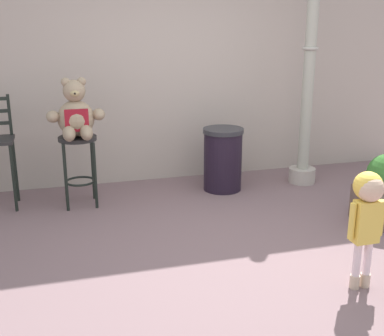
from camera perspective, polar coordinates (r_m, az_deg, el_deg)
ground_plane at (r=4.28m, az=4.85°, el=-9.67°), size 24.00×24.00×0.00m
building_wall at (r=6.07m, az=-2.68°, el=16.07°), size 6.57×0.30×3.67m
bar_stool_with_teddy at (r=5.28m, az=-13.05°, el=1.34°), size 0.40×0.40×0.75m
teddy_bear at (r=5.15m, az=-13.35°, el=5.91°), size 0.59×0.53×0.61m
child_walking at (r=3.69m, az=19.73°, el=-4.11°), size 0.28×0.23×0.89m
trash_bin at (r=5.68m, az=3.59°, el=1.05°), size 0.47×0.47×0.73m
lamppost at (r=5.93m, az=13.28°, el=8.45°), size 0.32×0.32×2.77m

